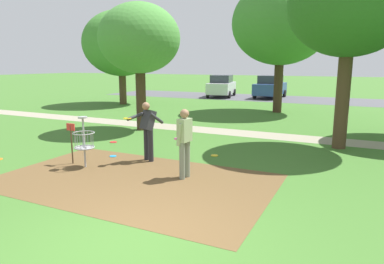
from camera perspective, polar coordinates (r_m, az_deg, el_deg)
ground_plane at (r=5.83m, az=-9.92°, el=-17.41°), size 160.00×160.00×0.00m
dirt_tee_pad at (r=8.62m, az=-9.61°, el=-7.77°), size 6.61×4.08×0.01m
disc_golf_basket at (r=9.86m, az=-17.46°, el=-1.21°), size 0.98×0.58×1.39m
player_foreground_watching at (r=10.02m, az=-7.27°, el=0.76°), size 0.80×0.95×1.71m
player_throwing at (r=8.43m, az=-1.23°, el=-1.25°), size 0.42×0.48×1.71m
frisbee_near_basket at (r=10.87m, az=-12.79°, el=-3.88°), size 0.21×0.21×0.02m
frisbee_by_tee at (r=12.81m, az=-12.74°, el=-1.62°), size 0.25×0.25×0.02m
frisbee_mid_grass at (r=10.72m, az=3.70°, el=-3.84°), size 0.22×0.22×0.02m
tree_near_right at (r=20.85m, az=14.36°, el=16.86°), size 5.45×5.45×7.32m
tree_mid_left at (r=12.50m, az=24.46°, el=18.37°), size 3.83×3.83×6.22m
tree_mid_center at (r=14.84m, az=-8.60°, el=14.79°), size 3.34×3.34×5.21m
tree_far_left at (r=24.75m, az=-11.52°, el=13.99°), size 5.15×5.15×6.32m
parking_lot_strip at (r=28.73m, az=19.58°, el=4.93°), size 36.00×6.00×0.01m
parked_car_leftmost at (r=30.03m, az=4.86°, el=7.52°), size 2.51×4.45×1.84m
parked_car_center_left at (r=29.56m, az=12.68°, el=7.24°), size 2.07×4.25×1.84m
gravel_path at (r=13.99m, az=12.61°, el=-0.58°), size 40.00×1.32×0.00m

